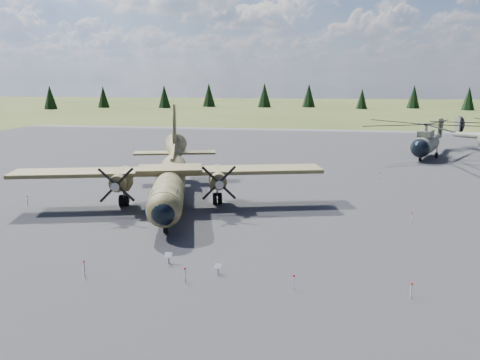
# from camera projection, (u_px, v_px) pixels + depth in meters

# --- Properties ---
(ground) EXTENTS (500.00, 500.00, 0.00)m
(ground) POSITION_uv_depth(u_px,v_px,m) (207.00, 213.00, 39.32)
(ground) COLOR brown
(ground) RESTS_ON ground
(apron) EXTENTS (120.00, 120.00, 0.04)m
(apron) POSITION_uv_depth(u_px,v_px,m) (229.00, 187.00, 48.96)
(apron) COLOR slate
(apron) RESTS_ON ground
(transport_plane) EXTENTS (26.64, 23.83, 8.85)m
(transport_plane) POSITION_uv_depth(u_px,v_px,m) (171.00, 176.00, 41.94)
(transport_plane) COLOR #3C3D21
(transport_plane) RESTS_ON ground
(helicopter_near) EXTENTS (25.59, 25.59, 5.01)m
(helicopter_near) POSITION_uv_depth(u_px,v_px,m) (426.00, 134.00, 66.03)
(helicopter_near) COLOR gray
(helicopter_near) RESTS_ON ground
(info_placard_left) EXTENTS (0.50, 0.26, 0.75)m
(info_placard_left) POSITION_uv_depth(u_px,v_px,m) (169.00, 256.00, 28.41)
(info_placard_left) COLOR gray
(info_placard_left) RESTS_ON ground
(info_placard_right) EXTENTS (0.43, 0.24, 0.64)m
(info_placard_right) POSITION_uv_depth(u_px,v_px,m) (218.00, 267.00, 26.92)
(info_placard_right) COLOR gray
(info_placard_right) RESTS_ON ground
(barrier_fence) EXTENTS (33.12, 29.62, 0.85)m
(barrier_fence) POSITION_uv_depth(u_px,v_px,m) (201.00, 207.00, 39.21)
(barrier_fence) COLOR silver
(barrier_fence) RESTS_ON ground
(treeline) EXTENTS (327.39, 323.65, 10.80)m
(treeline) POSITION_uv_depth(u_px,v_px,m) (190.00, 167.00, 34.40)
(treeline) COLOR black
(treeline) RESTS_ON ground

